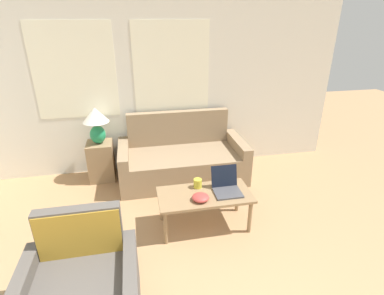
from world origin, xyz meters
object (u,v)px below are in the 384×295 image
(cup_navy, at_px, (198,183))
(snack_bowl, at_px, (200,197))
(table_lamp, at_px, (96,121))
(coffee_table, at_px, (204,198))
(couch, at_px, (182,160))
(armchair, at_px, (82,294))
(laptop, at_px, (226,186))

(cup_navy, height_order, snack_bowl, cup_navy)
(snack_bowl, bearing_deg, cup_navy, 84.19)
(table_lamp, relative_size, coffee_table, 0.50)
(couch, relative_size, armchair, 2.07)
(table_lamp, distance_m, coffee_table, 1.92)
(couch, bearing_deg, snack_bowl, -90.93)
(armchair, bearing_deg, cup_navy, 43.70)
(coffee_table, distance_m, laptop, 0.28)
(couch, distance_m, armchair, 2.45)
(cup_navy, bearing_deg, snack_bowl, -95.81)
(laptop, bearing_deg, cup_navy, 155.45)
(table_lamp, xyz_separation_m, snack_bowl, (1.15, -1.49, -0.44))
(snack_bowl, bearing_deg, coffee_table, 56.86)
(armchair, relative_size, snack_bowl, 4.71)
(armchair, distance_m, coffee_table, 1.54)
(coffee_table, bearing_deg, snack_bowl, -123.14)
(armchair, bearing_deg, table_lamp, 90.59)
(laptop, distance_m, snack_bowl, 0.35)
(cup_navy, bearing_deg, table_lamp, 133.71)
(armchair, bearing_deg, snack_bowl, 36.70)
(armchair, height_order, cup_navy, armchair)
(coffee_table, relative_size, snack_bowl, 5.58)
(armchair, xyz_separation_m, cup_navy, (1.15, 1.10, 0.21))
(armchair, xyz_separation_m, laptop, (1.45, 0.97, 0.22))
(couch, bearing_deg, coffee_table, -87.55)
(couch, bearing_deg, table_lamp, 171.93)
(table_lamp, height_order, cup_navy, table_lamp)
(couch, xyz_separation_m, table_lamp, (-1.17, 0.17, 0.63))
(armchair, relative_size, coffee_table, 0.84)
(couch, distance_m, coffee_table, 1.22)
(couch, relative_size, table_lamp, 3.49)
(coffee_table, bearing_deg, table_lamp, 131.54)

